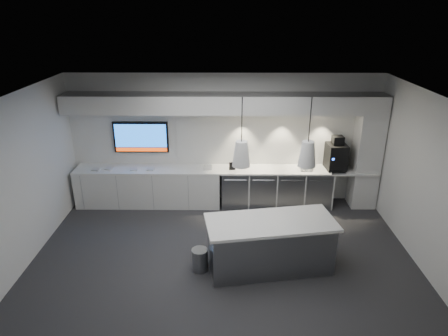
{
  "coord_description": "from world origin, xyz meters",
  "views": [
    {
      "loc": [
        0.07,
        -6.23,
        4.31
      ],
      "look_at": [
        0.01,
        1.1,
        1.35
      ],
      "focal_mm": 32.0,
      "sensor_mm": 36.0,
      "label": 1
    }
  ],
  "objects_px": {
    "island": "(270,244)",
    "coffee_machine": "(336,156)",
    "wall_tv": "(141,137)",
    "bin": "(200,260)"
  },
  "relations": [
    {
      "from": "wall_tv",
      "to": "island",
      "type": "distance_m",
      "value": 4.0
    },
    {
      "from": "wall_tv",
      "to": "coffee_machine",
      "type": "xyz_separation_m",
      "value": [
        4.42,
        -0.25,
        -0.34
      ]
    },
    {
      "from": "island",
      "to": "coffee_machine",
      "type": "xyz_separation_m",
      "value": [
        1.7,
        2.48,
        0.75
      ]
    },
    {
      "from": "bin",
      "to": "coffee_machine",
      "type": "xyz_separation_m",
      "value": [
        2.92,
        2.56,
        1.01
      ]
    },
    {
      "from": "island",
      "to": "coffee_machine",
      "type": "height_order",
      "value": "coffee_machine"
    },
    {
      "from": "coffee_machine",
      "to": "wall_tv",
      "type": "bearing_deg",
      "value": 173.16
    },
    {
      "from": "coffee_machine",
      "to": "bin",
      "type": "bearing_deg",
      "value": -142.46
    },
    {
      "from": "wall_tv",
      "to": "bin",
      "type": "relative_size",
      "value": 3.08
    },
    {
      "from": "wall_tv",
      "to": "bin",
      "type": "height_order",
      "value": "wall_tv"
    },
    {
      "from": "island",
      "to": "coffee_machine",
      "type": "distance_m",
      "value": 3.1
    }
  ]
}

